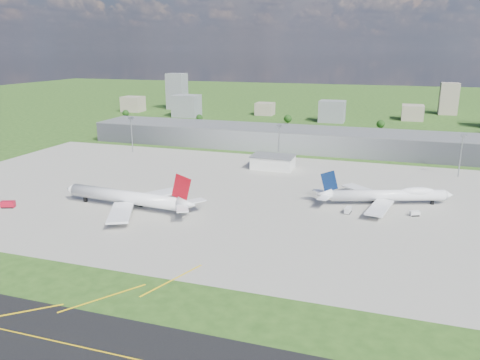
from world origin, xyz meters
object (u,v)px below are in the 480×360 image
(airliner_red_twin, at_px, (129,198))
(van_white_near, at_px, (348,210))
(tug_yellow, at_px, (183,208))
(van_white_far, at_px, (415,214))
(crash_tender, at_px, (8,205))
(airliner_blue_quad, at_px, (388,195))

(airliner_red_twin, bearing_deg, van_white_near, -160.60)
(tug_yellow, relative_size, van_white_far, 0.94)
(crash_tender, bearing_deg, tug_yellow, -3.30)
(airliner_red_twin, relative_size, tug_yellow, 15.99)
(airliner_blue_quad, height_order, van_white_far, airliner_blue_quad)
(tug_yellow, bearing_deg, airliner_red_twin, 169.33)
(tug_yellow, bearing_deg, van_white_near, -10.78)
(airliner_red_twin, bearing_deg, crash_tender, 21.61)
(crash_tender, height_order, van_white_near, crash_tender)
(crash_tender, distance_m, van_white_near, 161.68)
(airliner_red_twin, height_order, van_white_near, airliner_red_twin)
(airliner_red_twin, relative_size, airliner_blue_quad, 1.13)
(airliner_blue_quad, relative_size, van_white_far, 13.34)
(tug_yellow, xyz_separation_m, van_white_far, (104.32, 24.86, 0.17))
(van_white_far, bearing_deg, tug_yellow, 169.31)
(van_white_far, bearing_deg, airliner_blue_quad, 109.88)
(airliner_blue_quad, bearing_deg, tug_yellow, -176.59)
(airliner_blue_quad, bearing_deg, airliner_red_twin, -178.16)
(airliner_red_twin, relative_size, van_white_near, 12.77)
(airliner_red_twin, distance_m, airliner_blue_quad, 124.82)
(van_white_near, distance_m, van_white_far, 29.93)
(airliner_red_twin, distance_m, crash_tender, 58.82)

